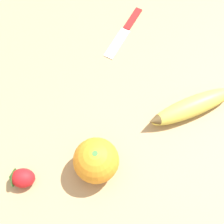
# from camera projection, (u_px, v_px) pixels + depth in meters

# --- Properties ---
(ground_plane) EXTENTS (3.00, 3.00, 0.00)m
(ground_plane) POSITION_uv_depth(u_px,v_px,m) (106.00, 109.00, 0.65)
(ground_plane) COLOR tan
(banana) EXTENTS (0.08, 0.20, 0.04)m
(banana) POSITION_uv_depth(u_px,v_px,m) (192.00, 107.00, 0.63)
(banana) COLOR #DBCC4C
(banana) RESTS_ON ground_plane
(orange) EXTENTS (0.08, 0.08, 0.08)m
(orange) POSITION_uv_depth(u_px,v_px,m) (96.00, 160.00, 0.56)
(orange) COLOR orange
(orange) RESTS_ON ground_plane
(strawberry) EXTENTS (0.06, 0.06, 0.04)m
(strawberry) POSITION_uv_depth(u_px,v_px,m) (21.00, 178.00, 0.57)
(strawberry) COLOR red
(strawberry) RESTS_ON ground_plane
(paring_knife) EXTENTS (0.09, 0.15, 0.01)m
(paring_knife) POSITION_uv_depth(u_px,v_px,m) (125.00, 30.00, 0.73)
(paring_knife) COLOR silver
(paring_knife) RESTS_ON ground_plane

